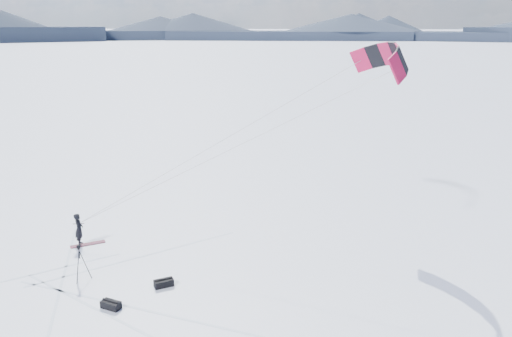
# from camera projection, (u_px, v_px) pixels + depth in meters

# --- Properties ---
(ground) EXTENTS (1800.00, 1800.00, 0.00)m
(ground) POSITION_uv_depth(u_px,v_px,m) (72.00, 284.00, 21.15)
(ground) COLOR white
(horizon_hills) EXTENTS (704.00, 704.00, 10.01)m
(horizon_hills) POSITION_uv_depth(u_px,v_px,m) (61.00, 187.00, 19.93)
(horizon_hills) COLOR #20273A
(horizon_hills) RESTS_ON ground
(snow_tracks) EXTENTS (13.93, 10.25, 0.01)m
(snow_tracks) POSITION_uv_depth(u_px,v_px,m) (36.00, 286.00, 20.98)
(snow_tracks) COLOR silver
(snow_tracks) RESTS_ON ground
(snowkiter) EXTENTS (0.58, 0.70, 1.65)m
(snowkiter) POSITION_uv_depth(u_px,v_px,m) (81.00, 244.00, 24.91)
(snowkiter) COLOR black
(snowkiter) RESTS_ON ground
(snowboard) EXTENTS (1.59, 1.14, 0.04)m
(snowboard) POSITION_uv_depth(u_px,v_px,m) (88.00, 244.00, 24.89)
(snowboard) COLOR maroon
(snowboard) RESTS_ON ground
(tripod) EXTENTS (0.73, 0.68, 1.61)m
(tripod) POSITION_uv_depth(u_px,v_px,m) (80.00, 258.00, 21.22)
(tripod) COLOR black
(tripod) RESTS_ON ground
(gear_bag_a) EXTENTS (0.88, 0.73, 0.36)m
(gear_bag_a) POSITION_uv_depth(u_px,v_px,m) (164.00, 283.00, 20.91)
(gear_bag_a) COLOR black
(gear_bag_a) RESTS_ON ground
(gear_bag_b) EXTENTS (0.85, 0.61, 0.35)m
(gear_bag_b) POSITION_uv_depth(u_px,v_px,m) (111.00, 305.00, 19.31)
(gear_bag_b) COLOR black
(gear_bag_b) RESTS_ON ground
(power_kite) EXTENTS (15.98, 6.02, 8.66)m
(power_kite) POSITION_uv_depth(u_px,v_px,m) (384.00, 60.00, 24.10)
(power_kite) COLOR #B2113E
(power_kite) RESTS_ON ground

